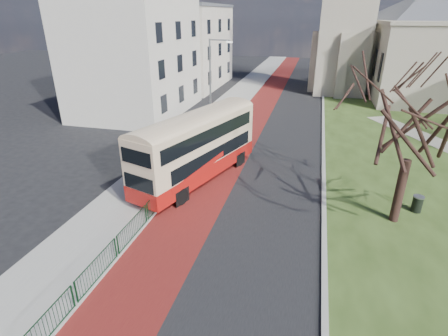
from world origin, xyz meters
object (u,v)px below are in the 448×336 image
(bus, at_px, (197,144))
(winter_tree_near, at_px, (419,106))
(streetlamp, at_px, (212,79))
(litter_bin, at_px, (417,204))

(bus, distance_m, winter_tree_near, 12.44)
(bus, bearing_deg, streetlamp, 119.58)
(winter_tree_near, bearing_deg, bus, 169.41)
(winter_tree_near, height_order, litter_bin, winter_tree_near)
(bus, height_order, winter_tree_near, winter_tree_near)
(streetlamp, bearing_deg, bus, -78.37)
(streetlamp, relative_size, bus, 0.75)
(streetlamp, height_order, bus, streetlamp)
(streetlamp, bearing_deg, litter_bin, -38.76)
(winter_tree_near, bearing_deg, litter_bin, 43.39)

